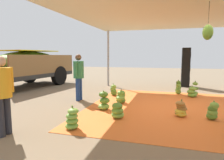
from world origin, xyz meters
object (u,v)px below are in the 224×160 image
banana_bunch_5 (213,111)px  banana_bunch_12 (104,101)px  banana_bunch_3 (72,119)px  worker_0 (2,90)px  banana_bunch_9 (117,111)px  banana_bunch_7 (192,92)px  cargo_truck_main (1,64)px  banana_bunch_10 (121,97)px  banana_bunch_1 (195,89)px  worker_1 (79,74)px  banana_bunch_8 (178,88)px  speaker_stack (186,67)px  banana_bunch_0 (181,109)px  banana_bunch_2 (114,90)px

banana_bunch_5 → banana_bunch_12: 2.83m
banana_bunch_3 → worker_0: size_ratio=0.33×
worker_0 → banana_bunch_9: bearing=-49.6°
banana_bunch_7 → worker_0: 6.29m
banana_bunch_12 → cargo_truck_main: size_ratio=0.08×
banana_bunch_10 → banana_bunch_1: bearing=-49.2°
worker_0 → banana_bunch_3: bearing=-60.8°
banana_bunch_1 → worker_1: worker_1 is taller
banana_bunch_12 → worker_1: worker_1 is taller
banana_bunch_8 → worker_0: (-5.29, 3.49, 0.64)m
banana_bunch_3 → speaker_stack: (6.98, -2.79, 0.75)m
worker_1 → banana_bunch_7: bearing=-67.5°
banana_bunch_0 → banana_bunch_9: 1.64m
banana_bunch_0 → cargo_truck_main: (1.75, 7.37, 1.01)m
banana_bunch_5 → worker_0: size_ratio=0.30×
banana_bunch_9 → worker_0: worker_0 is taller
banana_bunch_0 → banana_bunch_3: size_ratio=0.88×
banana_bunch_3 → banana_bunch_9: 1.22m
banana_bunch_9 → banana_bunch_10: bearing=10.2°
speaker_stack → banana_bunch_10: bearing=152.3°
banana_bunch_9 → worker_0: size_ratio=0.30×
cargo_truck_main → worker_0: 5.61m
banana_bunch_8 → speaker_stack: speaker_stack is taller
banana_bunch_0 → cargo_truck_main: cargo_truck_main is taller
banana_bunch_12 → speaker_stack: size_ratio=0.28×
banana_bunch_0 → banana_bunch_9: size_ratio=0.96×
worker_0 → worker_1: (3.22, -0.08, 0.03)m
banana_bunch_1 → banana_bunch_2: 3.27m
banana_bunch_10 → banana_bunch_9: bearing=-169.8°
banana_bunch_9 → banana_bunch_12: bearing=40.0°
banana_bunch_2 → speaker_stack: 4.45m
banana_bunch_0 → worker_0: worker_0 is taller
banana_bunch_12 → banana_bunch_1: bearing=-42.6°
banana_bunch_2 → banana_bunch_8: bearing=-68.6°
banana_bunch_0 → banana_bunch_2: 3.18m
banana_bunch_2 → banana_bunch_9: 2.85m
banana_bunch_3 → banana_bunch_5: (1.49, -2.99, -0.01)m
banana_bunch_8 → banana_bunch_3: bearing=153.2°
banana_bunch_5 → worker_0: 4.70m
banana_bunch_2 → banana_bunch_12: bearing=-172.4°
banana_bunch_7 → banana_bunch_10: 2.88m
banana_bunch_0 → banana_bunch_3: 2.75m
banana_bunch_7 → banana_bunch_10: (-1.66, 2.36, 0.01)m
banana_bunch_3 → worker_1: (2.58, 1.06, 0.72)m
worker_0 → banana_bunch_5: bearing=-62.8°
banana_bunch_0 → banana_bunch_5: (-0.08, -0.73, 0.02)m
banana_bunch_8 → banana_bunch_5: bearing=-168.5°
banana_bunch_12 → cargo_truck_main: cargo_truck_main is taller
banana_bunch_10 → worker_1: worker_1 is taller
banana_bunch_9 → banana_bunch_0: bearing=-68.5°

